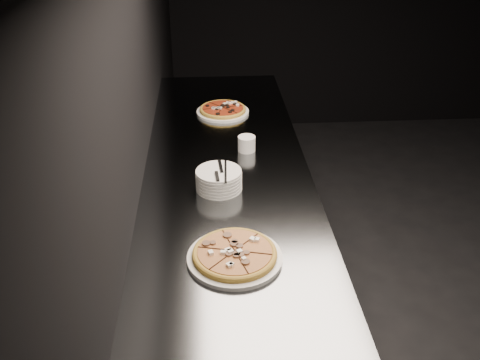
{
  "coord_description": "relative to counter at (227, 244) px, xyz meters",
  "views": [
    {
      "loc": [
        -2.21,
        -2.17,
        2.07
      ],
      "look_at": [
        -2.08,
        -0.19,
        0.94
      ],
      "focal_mm": 40.0,
      "sensor_mm": 36.0,
      "label": 1
    }
  ],
  "objects": [
    {
      "name": "plate_stack",
      "position": [
        -0.04,
        -0.22,
        0.5
      ],
      "size": [
        0.19,
        0.19,
        0.09
      ],
      "color": "silver",
      "rests_on": "counter"
    },
    {
      "name": "ramekin",
      "position": [
        0.1,
        0.13,
        0.5
      ],
      "size": [
        0.08,
        0.08,
        0.07
      ],
      "color": "silver",
      "rests_on": "counter"
    },
    {
      "name": "pizza_mushroom",
      "position": [
        -0.0,
        -0.71,
        0.48
      ],
      "size": [
        0.35,
        0.35,
        0.04
      ],
      "rotation": [
        0.0,
        0.0,
        -0.23
      ],
      "color": "silver",
      "rests_on": "counter"
    },
    {
      "name": "pizza_tomato",
      "position": [
        0.01,
        0.6,
        0.48
      ],
      "size": [
        0.3,
        0.3,
        0.03
      ],
      "rotation": [
        0.0,
        0.0,
        0.19
      ],
      "color": "silver",
      "rests_on": "counter"
    },
    {
      "name": "cutlery",
      "position": [
        -0.03,
        -0.24,
        0.55
      ],
      "size": [
        0.07,
        0.2,
        0.01
      ],
      "rotation": [
        0.0,
        0.0,
        0.06
      ],
      "color": "silver",
      "rests_on": "plate_stack"
    },
    {
      "name": "counter",
      "position": [
        0.0,
        0.0,
        0.0
      ],
      "size": [
        0.74,
        2.44,
        0.92
      ],
      "color": "slate",
      "rests_on": "floor"
    },
    {
      "name": "wall_left",
      "position": [
        -0.37,
        0.0,
        0.94
      ],
      "size": [
        0.02,
        5.0,
        2.8
      ],
      "primitive_type": "cube",
      "color": "black",
      "rests_on": "floor"
    }
  ]
}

